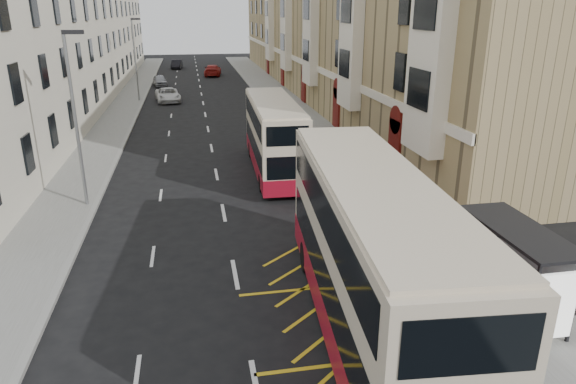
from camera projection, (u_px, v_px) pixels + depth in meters
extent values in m
plane|color=black|center=(247.00, 341.00, 14.75)|extent=(200.00, 200.00, 0.00)
cube|color=slate|center=(301.00, 119.00, 43.87)|extent=(4.00, 120.00, 0.15)
cube|color=slate|center=(113.00, 127.00, 41.17)|extent=(3.00, 120.00, 0.15)
cube|color=gray|center=(278.00, 120.00, 43.52)|extent=(0.25, 120.00, 0.15)
cube|color=gray|center=(132.00, 126.00, 41.43)|extent=(0.25, 120.00, 0.15)
cube|color=#9D865B|center=(334.00, 23.00, 56.92)|extent=(10.00, 79.00, 15.00)
cube|color=#EDE2CA|center=(290.00, 56.00, 57.23)|extent=(0.18, 79.00, 0.50)
cube|color=#EDE2CA|center=(431.00, 44.00, 23.15)|extent=(0.80, 3.20, 10.00)
cube|color=#EDE2CA|center=(351.00, 32.00, 34.25)|extent=(0.80, 3.20, 10.00)
cube|color=#EDE2CA|center=(311.00, 27.00, 45.35)|extent=(0.80, 3.20, 10.00)
cube|color=#EDE2CA|center=(286.00, 23.00, 56.45)|extent=(0.80, 3.20, 10.00)
cube|color=#EDE2CA|center=(270.00, 21.00, 67.55)|extent=(0.80, 3.20, 10.00)
cube|color=#530C08|center=(395.00, 146.00, 28.86)|extent=(0.20, 1.60, 3.00)
cube|color=#530C08|center=(337.00, 108.00, 39.96)|extent=(0.20, 1.60, 3.00)
cube|color=#530C08|center=(304.00, 86.00, 51.06)|extent=(0.20, 1.60, 3.00)
cube|color=#530C08|center=(283.00, 72.00, 62.16)|extent=(0.20, 1.60, 3.00)
cube|color=#530C08|center=(268.00, 63.00, 73.26)|extent=(0.20, 1.60, 3.00)
cube|color=beige|center=(64.00, 35.00, 52.29)|extent=(9.00, 79.00, 13.00)
cube|color=black|center=(533.00, 306.00, 13.82)|extent=(0.08, 0.08, 2.60)
cube|color=black|center=(575.00, 301.00, 14.04)|extent=(0.08, 0.08, 2.60)
cube|color=black|center=(463.00, 246.00, 17.33)|extent=(0.08, 0.08, 2.60)
cube|color=black|center=(497.00, 243.00, 17.56)|extent=(0.08, 0.08, 2.60)
cube|color=black|center=(520.00, 230.00, 15.23)|extent=(1.65, 4.25, 0.10)
cube|color=gray|center=(533.00, 265.00, 15.76)|extent=(0.04, 3.60, 1.95)
cube|color=white|center=(555.00, 306.00, 13.90)|extent=(1.19, 0.12, 2.00)
cube|color=black|center=(505.00, 284.00, 16.57)|extent=(0.35, 1.60, 0.06)
cylinder|color=red|center=(417.00, 262.00, 17.93)|extent=(0.06, 0.06, 1.00)
cylinder|color=red|center=(384.00, 226.00, 20.94)|extent=(0.06, 0.06, 1.00)
cylinder|color=red|center=(359.00, 198.00, 23.94)|extent=(0.06, 0.06, 1.00)
cube|color=red|center=(384.00, 215.00, 20.77)|extent=(0.05, 6.50, 0.06)
cube|color=red|center=(384.00, 224.00, 20.92)|extent=(0.05, 6.50, 0.06)
cylinder|color=gray|center=(76.00, 122.00, 23.33)|extent=(0.16, 0.16, 8.00)
cube|color=black|center=(73.00, 32.00, 22.09)|extent=(0.90, 0.18, 0.18)
cylinder|color=gray|center=(135.00, 60.00, 51.08)|extent=(0.16, 0.16, 8.00)
cube|color=black|center=(136.00, 19.00, 49.84)|extent=(0.90, 0.18, 0.18)
cube|color=beige|center=(370.00, 253.00, 14.33)|extent=(3.75, 12.32, 4.36)
cube|color=maroon|center=(367.00, 305.00, 14.90)|extent=(3.78, 12.36, 0.99)
cube|color=black|center=(369.00, 270.00, 14.51)|extent=(3.71, 11.36, 1.21)
cube|color=black|center=(373.00, 208.00, 13.88)|extent=(3.71, 11.36, 1.10)
cube|color=beige|center=(375.00, 177.00, 13.58)|extent=(3.60, 11.83, 0.13)
cube|color=black|center=(331.00, 195.00, 20.15)|extent=(2.34, 0.28, 1.43)
cube|color=black|center=(332.00, 139.00, 19.39)|extent=(1.93, 0.25, 0.50)
cylinder|color=black|center=(306.00, 257.00, 18.53)|extent=(0.40, 1.12, 1.10)
cylinder|color=black|center=(374.00, 253.00, 18.77)|extent=(0.40, 1.12, 1.10)
cube|color=beige|center=(274.00, 135.00, 29.26)|extent=(2.74, 10.52, 3.75)
cube|color=maroon|center=(274.00, 159.00, 29.75)|extent=(2.77, 10.55, 0.85)
cube|color=black|center=(274.00, 143.00, 29.42)|extent=(2.75, 9.69, 1.04)
cube|color=black|center=(274.00, 115.00, 28.87)|extent=(2.75, 9.69, 0.95)
cube|color=beige|center=(274.00, 101.00, 28.62)|extent=(2.63, 10.10, 0.11)
cube|color=black|center=(264.00, 123.00, 34.24)|extent=(2.02, 0.15, 1.23)
cube|color=black|center=(264.00, 94.00, 33.59)|extent=(1.66, 0.13, 0.43)
cube|color=black|center=(288.00, 168.00, 24.56)|extent=(2.02, 0.15, 1.14)
cylinder|color=black|center=(251.00, 150.00, 32.81)|extent=(0.30, 0.96, 0.95)
cylinder|color=black|center=(284.00, 149.00, 33.11)|extent=(0.30, 0.96, 0.95)
cylinder|color=black|center=(262.00, 183.00, 26.59)|extent=(0.30, 0.96, 0.95)
cylinder|color=black|center=(302.00, 181.00, 26.89)|extent=(0.30, 0.96, 0.95)
cylinder|color=black|center=(536.00, 334.00, 14.05)|extent=(0.52, 0.52, 0.90)
cylinder|color=black|center=(539.00, 319.00, 13.90)|extent=(0.58, 0.58, 0.08)
imported|color=black|center=(468.00, 283.00, 15.94)|extent=(0.71, 0.63, 1.63)
imported|color=black|center=(470.00, 267.00, 16.82)|extent=(0.97, 0.83, 1.72)
imported|color=black|center=(417.00, 249.00, 18.08)|extent=(1.10, 0.69, 1.75)
imported|color=silver|center=(168.00, 95.00, 52.35)|extent=(2.85, 5.19, 1.38)
imported|color=#93959A|center=(160.00, 80.00, 63.02)|extent=(2.07, 4.09, 1.34)
imported|color=black|center=(177.00, 64.00, 81.20)|extent=(1.84, 4.35, 1.40)
imported|color=maroon|center=(213.00, 70.00, 72.59)|extent=(2.75, 5.53, 1.54)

